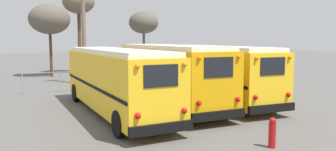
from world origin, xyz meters
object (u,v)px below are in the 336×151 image
Objects in this scene: bare_tree_0 at (79,3)px; bare_tree_1 at (50,19)px; school_bus_0 at (115,78)px; fire_hydrant at (272,132)px; school_bus_1 at (168,73)px; bare_tree_2 at (144,23)px; school_bus_2 at (212,71)px; utility_pole at (84,29)px.

bare_tree_0 reaches higher than bare_tree_1.
school_bus_0 is 8.12m from fire_hydrant.
school_bus_0 is at bearing -86.30° from bare_tree_1.
bare_tree_2 is at bearing 73.15° from school_bus_1.
utility_pole is (-5.55, 10.27, 2.72)m from school_bus_2.
bare_tree_0 is 1.31× the size of bare_tree_2.
utility_pole is at bearing 102.70° from school_bus_1.
school_bus_1 is 7.91m from fire_hydrant.
utility_pole reaches higher than fire_hydrant.
bare_tree_0 reaches higher than school_bus_2.
utility_pole is 9.33m from bare_tree_0.
fire_hydrant is at bearing -88.51° from school_bus_1.
bare_tree_0 is at bearing 28.95° from bare_tree_1.
school_bus_1 is 3.16m from school_bus_2.
school_bus_1 is at bearing -76.40° from bare_tree_1.
school_bus_1 is 0.93× the size of school_bus_2.
school_bus_0 is 6.33m from school_bus_2.
utility_pole is at bearing -97.84° from bare_tree_0.
utility_pole is at bearing -75.04° from bare_tree_1.
utility_pole reaches higher than school_bus_2.
utility_pole is 10.66m from bare_tree_2.
bare_tree_1 is 6.80× the size of fire_hydrant.
bare_tree_2 is at bearing 42.36° from utility_pole.
school_bus_0 is at bearing -171.16° from school_bus_2.
bare_tree_0 is 7.11m from bare_tree_2.
utility_pole is 1.30× the size of bare_tree_2.
bare_tree_0 reaches higher than school_bus_1.
school_bus_1 is 11.34m from utility_pole.
school_bus_1 is at bearing -86.44° from bare_tree_0.
bare_tree_0 is (1.21, 8.77, 2.92)m from utility_pole.
school_bus_0 is 20.62m from bare_tree_2.
school_bus_0 is 1.24× the size of bare_tree_0.
school_bus_0 is 1.62× the size of bare_tree_2.
fire_hydrant is (4.51, -25.61, -5.03)m from bare_tree_1.
fire_hydrant is (0.20, -7.80, -1.28)m from school_bus_1.
school_bus_2 reaches higher than fire_hydrant.
bare_tree_2 is (8.55, 18.40, 3.71)m from school_bus_0.
fire_hydrant is at bearing -87.03° from bare_tree_0.
bare_tree_1 is at bearing -179.45° from bare_tree_2.
bare_tree_1 is (-1.89, 7.06, 1.08)m from utility_pole.
utility_pole is (-2.42, 10.75, 2.67)m from school_bus_1.
bare_tree_1 is at bearing 113.23° from school_bus_2.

